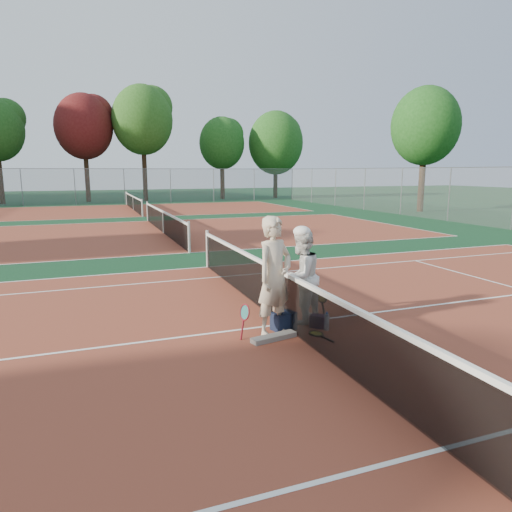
{
  "coord_description": "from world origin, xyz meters",
  "views": [
    {
      "loc": [
        -3.29,
        -7.4,
        2.81
      ],
      "look_at": [
        0.0,
        1.4,
        1.05
      ],
      "focal_mm": 32.0,
      "sensor_mm": 36.0,
      "label": 1
    }
  ],
  "objects_px": {
    "racket_black_held": "(321,305)",
    "racket_spare": "(316,334)",
    "water_bottle": "(327,322)",
    "player_b": "(301,277)",
    "sports_bag_navy": "(284,321)",
    "racket_red": "(245,322)",
    "player_a": "(274,277)",
    "net_main": "(283,298)",
    "sports_bag_purple": "(318,321)"
  },
  "relations": [
    {
      "from": "racket_black_held",
      "to": "racket_spare",
      "type": "distance_m",
      "value": 0.91
    },
    {
      "from": "water_bottle",
      "to": "racket_black_held",
      "type": "bearing_deg",
      "value": 71.31
    },
    {
      "from": "player_b",
      "to": "sports_bag_navy",
      "type": "relative_size",
      "value": 4.31
    },
    {
      "from": "racket_red",
      "to": "sports_bag_navy",
      "type": "xyz_separation_m",
      "value": [
        0.8,
        0.17,
        -0.14
      ]
    },
    {
      "from": "player_a",
      "to": "racket_red",
      "type": "relative_size",
      "value": 3.48
    },
    {
      "from": "player_a",
      "to": "net_main",
      "type": "bearing_deg",
      "value": 25.57
    },
    {
      "from": "player_b",
      "to": "sports_bag_purple",
      "type": "bearing_deg",
      "value": 84.77
    },
    {
      "from": "net_main",
      "to": "player_b",
      "type": "relative_size",
      "value": 6.23
    },
    {
      "from": "player_b",
      "to": "racket_spare",
      "type": "distance_m",
      "value": 1.12
    },
    {
      "from": "racket_black_held",
      "to": "sports_bag_purple",
      "type": "height_order",
      "value": "racket_black_held"
    },
    {
      "from": "sports_bag_purple",
      "to": "water_bottle",
      "type": "relative_size",
      "value": 0.94
    },
    {
      "from": "sports_bag_navy",
      "to": "water_bottle",
      "type": "bearing_deg",
      "value": -22.75
    },
    {
      "from": "player_a",
      "to": "racket_black_held",
      "type": "height_order",
      "value": "player_a"
    },
    {
      "from": "racket_red",
      "to": "water_bottle",
      "type": "distance_m",
      "value": 1.52
    },
    {
      "from": "player_a",
      "to": "player_b",
      "type": "xyz_separation_m",
      "value": [
        0.72,
        0.45,
        -0.15
      ]
    },
    {
      "from": "sports_bag_navy",
      "to": "racket_black_held",
      "type": "bearing_deg",
      "value": 17.85
    },
    {
      "from": "player_b",
      "to": "sports_bag_navy",
      "type": "height_order",
      "value": "player_b"
    },
    {
      "from": "net_main",
      "to": "racket_black_held",
      "type": "height_order",
      "value": "net_main"
    },
    {
      "from": "player_a",
      "to": "racket_spare",
      "type": "height_order",
      "value": "player_a"
    },
    {
      "from": "player_b",
      "to": "racket_black_held",
      "type": "relative_size",
      "value": 3.1
    },
    {
      "from": "sports_bag_navy",
      "to": "player_a",
      "type": "bearing_deg",
      "value": -146.37
    },
    {
      "from": "racket_red",
      "to": "racket_spare",
      "type": "distance_m",
      "value": 1.28
    },
    {
      "from": "player_a",
      "to": "racket_black_held",
      "type": "bearing_deg",
      "value": -3.63
    },
    {
      "from": "net_main",
      "to": "racket_spare",
      "type": "distance_m",
      "value": 0.91
    },
    {
      "from": "racket_black_held",
      "to": "player_b",
      "type": "bearing_deg",
      "value": -31.09
    },
    {
      "from": "sports_bag_navy",
      "to": "sports_bag_purple",
      "type": "bearing_deg",
      "value": -9.32
    },
    {
      "from": "racket_spare",
      "to": "player_a",
      "type": "bearing_deg",
      "value": 59.09
    },
    {
      "from": "net_main",
      "to": "water_bottle",
      "type": "distance_m",
      "value": 0.9
    },
    {
      "from": "player_b",
      "to": "sports_bag_purple",
      "type": "distance_m",
      "value": 0.87
    },
    {
      "from": "player_b",
      "to": "water_bottle",
      "type": "relative_size",
      "value": 5.87
    },
    {
      "from": "player_b",
      "to": "racket_red",
      "type": "bearing_deg",
      "value": -10.5
    },
    {
      "from": "water_bottle",
      "to": "player_a",
      "type": "bearing_deg",
      "value": 172.54
    },
    {
      "from": "racket_black_held",
      "to": "racket_spare",
      "type": "bearing_deg",
      "value": 23.01
    },
    {
      "from": "net_main",
      "to": "sports_bag_purple",
      "type": "bearing_deg",
      "value": -33.57
    },
    {
      "from": "water_bottle",
      "to": "racket_spare",
      "type": "bearing_deg",
      "value": -155.09
    },
    {
      "from": "net_main",
      "to": "sports_bag_purple",
      "type": "distance_m",
      "value": 0.77
    },
    {
      "from": "player_a",
      "to": "player_b",
      "type": "bearing_deg",
      "value": 6.33
    },
    {
      "from": "net_main",
      "to": "racket_spare",
      "type": "relative_size",
      "value": 18.3
    },
    {
      "from": "net_main",
      "to": "player_a",
      "type": "height_order",
      "value": "player_a"
    },
    {
      "from": "racket_red",
      "to": "racket_black_held",
      "type": "height_order",
      "value": "racket_red"
    },
    {
      "from": "racket_red",
      "to": "sports_bag_navy",
      "type": "distance_m",
      "value": 0.83
    },
    {
      "from": "racket_red",
      "to": "sports_bag_purple",
      "type": "bearing_deg",
      "value": -17.37
    },
    {
      "from": "net_main",
      "to": "sports_bag_navy",
      "type": "distance_m",
      "value": 0.44
    },
    {
      "from": "net_main",
      "to": "racket_red",
      "type": "height_order",
      "value": "net_main"
    },
    {
      "from": "net_main",
      "to": "sports_bag_navy",
      "type": "bearing_deg",
      "value": -109.76
    },
    {
      "from": "player_a",
      "to": "sports_bag_purple",
      "type": "height_order",
      "value": "player_a"
    },
    {
      "from": "player_a",
      "to": "sports_bag_navy",
      "type": "distance_m",
      "value": 0.93
    },
    {
      "from": "racket_black_held",
      "to": "water_bottle",
      "type": "xyz_separation_m",
      "value": [
        -0.2,
        -0.59,
        -0.13
      ]
    },
    {
      "from": "sports_bag_navy",
      "to": "racket_red",
      "type": "bearing_deg",
      "value": -167.68
    },
    {
      "from": "sports_bag_purple",
      "to": "water_bottle",
      "type": "xyz_separation_m",
      "value": [
        0.07,
        -0.19,
        0.04
      ]
    }
  ]
}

